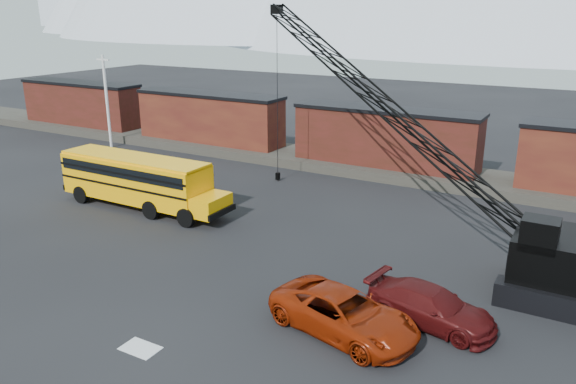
% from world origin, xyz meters
% --- Properties ---
extents(ground, '(160.00, 160.00, 0.00)m').
position_xyz_m(ground, '(0.00, 0.00, 0.00)').
color(ground, black).
rests_on(ground, ground).
extents(gravel_berm, '(120.00, 5.00, 0.70)m').
position_xyz_m(gravel_berm, '(0.00, 22.00, 0.35)').
color(gravel_berm, '#423E36').
rests_on(gravel_berm, ground).
extents(boxcar_west_far, '(13.70, 3.10, 4.17)m').
position_xyz_m(boxcar_west_far, '(-32.00, 22.00, 2.76)').
color(boxcar_west_far, '#511A16').
rests_on(boxcar_west_far, gravel_berm).
extents(boxcar_west_near, '(13.70, 3.10, 4.17)m').
position_xyz_m(boxcar_west_near, '(-16.00, 22.00, 2.76)').
color(boxcar_west_near, '#431513').
rests_on(boxcar_west_near, gravel_berm).
extents(boxcar_mid, '(13.70, 3.10, 4.17)m').
position_xyz_m(boxcar_mid, '(0.00, 22.00, 2.76)').
color(boxcar_mid, '#511A16').
rests_on(boxcar_mid, gravel_berm).
extents(utility_pole, '(1.40, 0.24, 8.00)m').
position_xyz_m(utility_pole, '(-24.00, 18.00, 4.15)').
color(utility_pole, silver).
rests_on(utility_pole, ground).
extents(snow_patch, '(1.40, 0.90, 0.02)m').
position_xyz_m(snow_patch, '(0.50, -4.00, 0.01)').
color(snow_patch, silver).
rests_on(snow_patch, ground).
extents(school_bus, '(11.65, 2.65, 3.19)m').
position_xyz_m(school_bus, '(-10.20, 7.31, 1.79)').
color(school_bus, '#FFAC05').
rests_on(school_bus, ground).
extents(red_pickup, '(6.30, 3.97, 1.62)m').
position_xyz_m(red_pickup, '(6.39, 0.57, 0.81)').
color(red_pickup, maroon).
rests_on(red_pickup, ground).
extents(maroon_suv, '(5.35, 2.90, 1.47)m').
position_xyz_m(maroon_suv, '(9.01, 2.82, 0.74)').
color(maroon_suv, '#450C0C').
rests_on(maroon_suv, ground).
extents(crawler_crane, '(22.68, 11.43, 12.13)m').
position_xyz_m(crawler_crane, '(3.07, 11.98, 6.96)').
color(crawler_crane, black).
rests_on(crawler_crane, ground).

